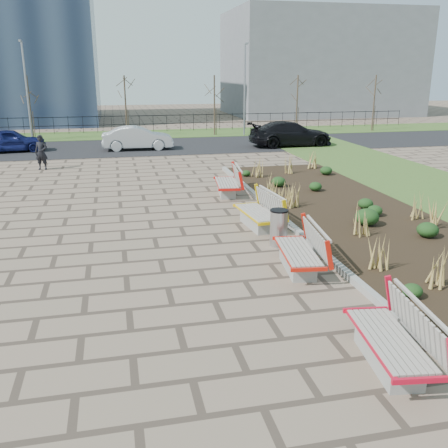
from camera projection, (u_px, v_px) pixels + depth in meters
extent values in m
plane|color=#725E4E|center=(178.00, 326.00, 8.89)|extent=(120.00, 120.00, 0.00)
cube|color=black|center=(365.00, 222.00, 14.83)|extent=(4.50, 18.00, 0.10)
cube|color=gray|center=(291.00, 226.00, 14.34)|extent=(0.16, 18.00, 0.15)
cube|color=#33511E|center=(127.00, 135.00, 35.01)|extent=(80.00, 5.00, 0.04)
cube|color=black|center=(130.00, 147.00, 29.42)|extent=(80.00, 7.00, 0.02)
cylinder|color=#B2B2B7|center=(279.00, 228.00, 12.82)|extent=(0.45, 0.45, 0.95)
imported|color=black|center=(41.00, 152.00, 22.63)|extent=(0.65, 0.51, 1.58)
imported|color=#11174C|center=(10.00, 140.00, 27.50)|extent=(3.90, 1.99, 1.27)
imported|color=#A4A8AC|center=(138.00, 138.00, 28.31)|extent=(4.00, 1.46, 1.31)
imported|color=black|center=(291.00, 134.00, 29.63)|extent=(5.02, 2.17, 1.44)
cube|color=slate|center=(319.00, 64.00, 50.71)|extent=(18.00, 12.00, 10.00)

